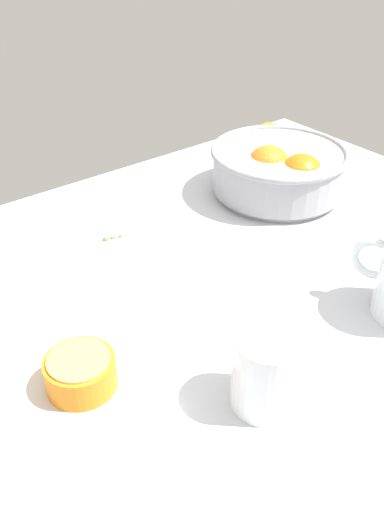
{
  "coord_description": "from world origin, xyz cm",
  "views": [
    {
      "loc": [
        -39.66,
        -51.44,
        50.1
      ],
      "look_at": [
        1.49,
        1.37,
        5.0
      ],
      "focal_mm": 38.47,
      "sensor_mm": 36.0,
      "label": 1
    }
  ],
  "objects_px": {
    "juice_glass": "(266,375)",
    "loose_orange_0": "(268,138)",
    "orange_half_0": "(81,372)",
    "cutting_board": "(47,415)",
    "fruit_bowl": "(279,170)"
  },
  "relations": [
    {
      "from": "fruit_bowl",
      "to": "loose_orange_0",
      "type": "distance_m",
      "value": 0.2
    },
    {
      "from": "juice_glass",
      "to": "loose_orange_0",
      "type": "xyz_separation_m",
      "value": [
        0.51,
        0.52,
        -0.01
      ]
    },
    {
      "from": "loose_orange_0",
      "to": "orange_half_0",
      "type": "bearing_deg",
      "value": -150.43
    },
    {
      "from": "orange_half_0",
      "to": "loose_orange_0",
      "type": "distance_m",
      "value": 0.78
    },
    {
      "from": "fruit_bowl",
      "to": "cutting_board",
      "type": "bearing_deg",
      "value": -158.66
    },
    {
      "from": "orange_half_0",
      "to": "fruit_bowl",
      "type": "bearing_deg",
      "value": 22.6
    },
    {
      "from": "orange_half_0",
      "to": "cutting_board",
      "type": "bearing_deg",
      "value": -173.99
    },
    {
      "from": "fruit_bowl",
      "to": "orange_half_0",
      "type": "xyz_separation_m",
      "value": [
        -0.55,
        -0.23,
        -0.01
      ]
    },
    {
      "from": "cutting_board",
      "to": "juice_glass",
      "type": "bearing_deg",
      "value": -30.89
    },
    {
      "from": "juice_glass",
      "to": "fruit_bowl",
      "type": "bearing_deg",
      "value": 43.18
    },
    {
      "from": "juice_glass",
      "to": "loose_orange_0",
      "type": "bearing_deg",
      "value": 45.21
    },
    {
      "from": "juice_glass",
      "to": "cutting_board",
      "type": "bearing_deg",
      "value": 149.11
    },
    {
      "from": "fruit_bowl",
      "to": "cutting_board",
      "type": "relative_size",
      "value": 0.99
    },
    {
      "from": "cutting_board",
      "to": "orange_half_0",
      "type": "bearing_deg",
      "value": 6.01
    },
    {
      "from": "fruit_bowl",
      "to": "cutting_board",
      "type": "distance_m",
      "value": 0.64
    }
  ]
}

